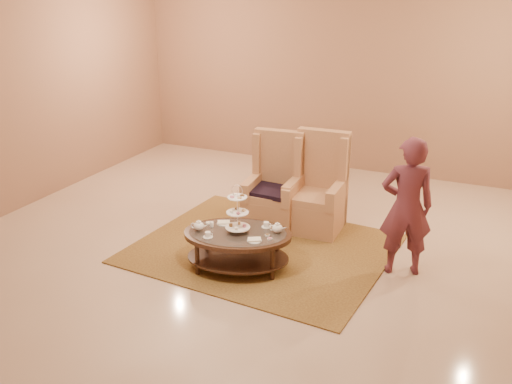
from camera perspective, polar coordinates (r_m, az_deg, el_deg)
The scene contains 8 objects.
ground at distance 7.09m, azimuth 0.33°, elevation -6.91°, with size 8.00×8.00×0.00m, color #CAAF96.
ceiling at distance 7.09m, azimuth 0.33°, elevation -6.91°, with size 8.00×8.00×0.02m, color silver.
wall_back at distance 10.19m, azimuth 9.72°, elevation 11.78°, with size 8.00×0.04×3.50m, color #996E53.
rug at distance 7.39m, azimuth 0.65°, elevation -5.65°, with size 3.29×2.82×0.02m.
tea_table at distance 6.76m, azimuth -1.84°, elevation -4.71°, with size 1.47×1.20×1.07m.
armchair_left at distance 7.98m, azimuth 1.85°, elevation -0.18°, with size 0.76×0.78×1.31m.
armchair_right at distance 7.89m, azimuth 6.16°, elevation -0.47°, with size 0.74×0.77×1.35m.
person at distance 6.73m, azimuth 14.83°, elevation -1.45°, with size 0.71×0.59×1.66m.
Camera 1 is at (2.54, -5.74, 3.30)m, focal length 40.00 mm.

